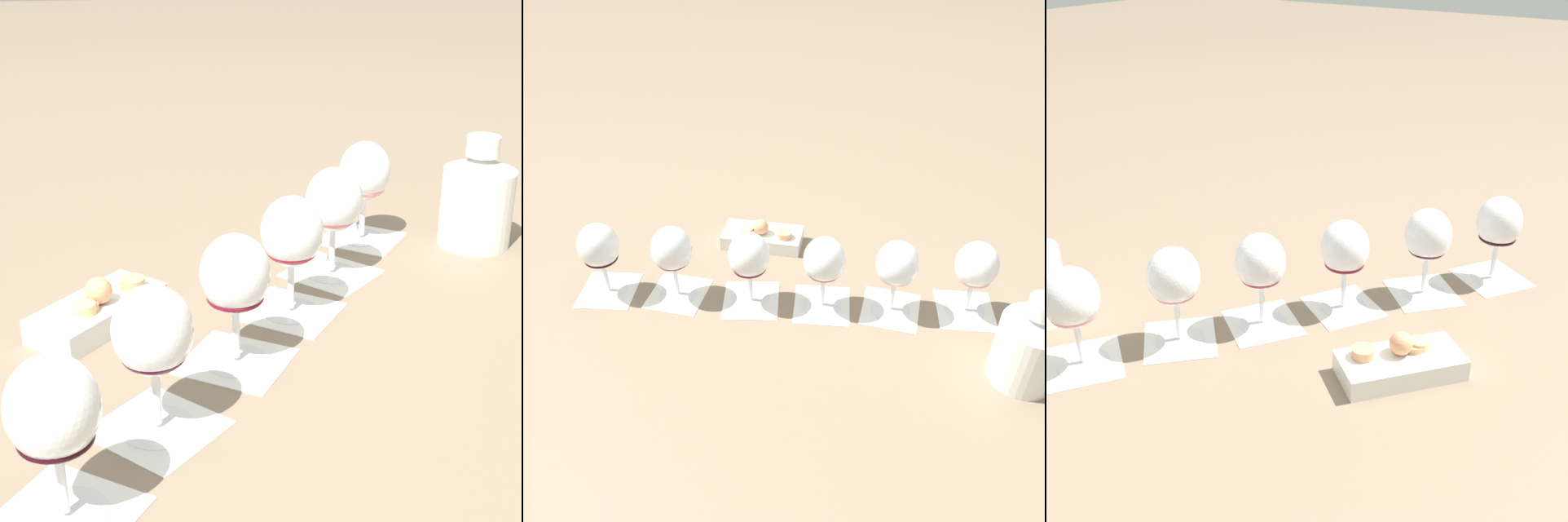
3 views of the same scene
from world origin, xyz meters
TOP-DOWN VIEW (x-y plane):
  - ground_plane at (0.00, 0.00)m, footprint 8.00×8.00m
  - tasting_card_0 at (-0.29, 0.20)m, footprint 0.15×0.16m
  - tasting_card_1 at (-0.17, 0.13)m, footprint 0.16×0.16m
  - tasting_card_2 at (-0.06, 0.05)m, footprint 0.15×0.16m
  - tasting_card_3 at (0.05, -0.03)m, footprint 0.15×0.15m
  - tasting_card_4 at (0.17, -0.12)m, footprint 0.16×0.16m
  - tasting_card_5 at (0.28, -0.21)m, footprint 0.15×0.15m
  - wine_glass_0 at (-0.29, 0.20)m, footprint 0.08×0.08m
  - wine_glass_1 at (-0.17, 0.13)m, footprint 0.08×0.08m
  - wine_glass_2 at (-0.06, 0.05)m, footprint 0.08×0.08m
  - wine_glass_3 at (0.05, -0.03)m, footprint 0.08×0.08m
  - wine_glass_4 at (0.17, -0.12)m, footprint 0.08×0.08m
  - wine_glass_5 at (0.28, -0.21)m, footprint 0.08×0.08m
  - snack_dish at (-0.06, -0.19)m, footprint 0.19×0.17m

SIDE VIEW (x-z plane):
  - ground_plane at x=0.00m, z-range 0.00..0.00m
  - tasting_card_0 at x=-0.29m, z-range 0.00..0.00m
  - tasting_card_1 at x=-0.17m, z-range 0.00..0.00m
  - tasting_card_2 at x=-0.06m, z-range 0.00..0.00m
  - tasting_card_3 at x=0.05m, z-range 0.00..0.00m
  - tasting_card_4 at x=0.17m, z-range 0.00..0.00m
  - tasting_card_5 at x=0.28m, z-range 0.00..0.00m
  - snack_dish at x=-0.06m, z-range -0.01..0.05m
  - wine_glass_1 at x=-0.17m, z-range 0.03..0.18m
  - wine_glass_4 at x=0.17m, z-range 0.03..0.18m
  - wine_glass_2 at x=-0.06m, z-range 0.03..0.18m
  - wine_glass_0 at x=-0.29m, z-range 0.03..0.18m
  - wine_glass_3 at x=0.05m, z-range 0.03..0.18m
  - wine_glass_5 at x=0.28m, z-range 0.03..0.18m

